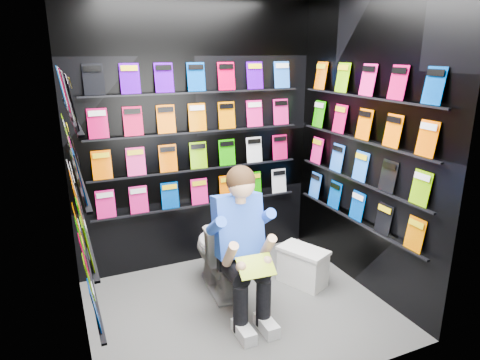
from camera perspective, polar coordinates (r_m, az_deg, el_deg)
name	(u,v)px	position (r m, az deg, el deg)	size (l,w,h in m)	color
floor	(239,309)	(3.77, -0.15, -16.78)	(2.40, 2.40, 0.00)	#565654
wall_back	(197,136)	(4.15, -5.78, 5.80)	(2.40, 0.04, 2.60)	black
wall_front	(312,200)	(2.40, 9.55, -2.65)	(2.40, 0.04, 2.60)	black
wall_left	(70,178)	(2.98, -21.76, 0.24)	(0.04, 2.00, 2.60)	black
wall_right	(365,146)	(3.87, 16.36, 4.38)	(0.04, 2.00, 2.60)	black
comics_back	(198,137)	(4.12, -5.65, 5.79)	(2.10, 0.06, 1.37)	#EE167A
comics_left	(75,177)	(2.98, -21.20, 0.40)	(0.06, 1.70, 1.37)	#EE167A
comics_right	(363,146)	(3.85, 16.02, 4.42)	(0.06, 1.70, 1.37)	#EE167A
toilet	(220,252)	(3.88, -2.69, -9.51)	(0.42, 0.75, 0.73)	white
longbox	(303,268)	(4.09, 8.34, -11.49)	(0.23, 0.43, 0.32)	silver
longbox_lid	(303,250)	(4.01, 8.45, -9.27)	(0.26, 0.45, 0.03)	silver
reader	(237,226)	(3.40, -0.43, -6.19)	(0.51, 0.74, 1.36)	blue
held_comic	(256,266)	(3.19, 2.15, -11.42)	(0.27, 0.01, 0.19)	green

